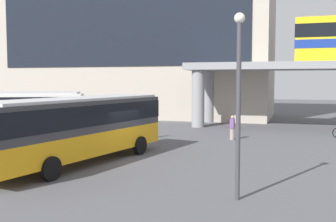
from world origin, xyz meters
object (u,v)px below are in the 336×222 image
at_px(bus_main, 78,123).
at_px(bus_secondary, 4,109).
at_px(station_building, 138,27).
at_px(pedestrian_by_bike_rack, 149,127).
at_px(pedestrian_waiting_near_stop, 232,128).

distance_m(bus_main, bus_secondary, 11.68).
bearing_deg(station_building, bus_secondary, -95.88).
height_order(bus_secondary, pedestrian_by_bike_rack, bus_secondary).
bearing_deg(station_building, pedestrian_waiting_near_stop, -50.89).
distance_m(bus_main, pedestrian_by_bike_rack, 9.16).
height_order(bus_secondary, pedestrian_waiting_near_stop, bus_secondary).
bearing_deg(bus_main, pedestrian_waiting_near_stop, 60.14).
bearing_deg(pedestrian_by_bike_rack, bus_secondary, -165.25).
xyz_separation_m(station_building, bus_main, (7.64, -26.86, -8.17)).
bearing_deg(bus_secondary, pedestrian_by_bike_rack, 14.75).
distance_m(station_building, bus_main, 29.10).
bearing_deg(bus_main, station_building, 105.88).
height_order(bus_main, pedestrian_waiting_near_stop, bus_main).
bearing_deg(pedestrian_by_bike_rack, station_building, 113.91).
bearing_deg(pedestrian_waiting_near_stop, bus_secondary, -166.37).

